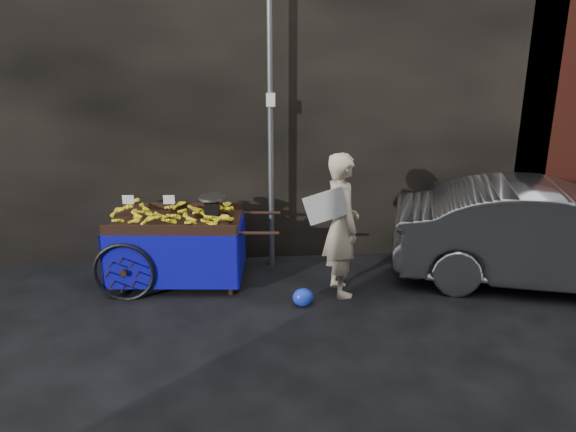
{
  "coord_description": "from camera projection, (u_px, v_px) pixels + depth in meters",
  "views": [
    {
      "loc": [
        -0.13,
        -6.35,
        3.22
      ],
      "look_at": [
        0.47,
        0.5,
        1.0
      ],
      "focal_mm": 35.0,
      "sensor_mm": 36.0,
      "label": 1
    }
  ],
  "objects": [
    {
      "name": "banana_cart",
      "position": [
        173.0,
        226.0,
        7.49
      ],
      "size": [
        2.44,
        1.31,
        1.28
      ],
      "rotation": [
        0.0,
        0.0,
        -0.09
      ],
      "color": "black",
      "rests_on": "ground"
    },
    {
      "name": "street_pole",
      "position": [
        271.0,
        129.0,
        7.66
      ],
      "size": [
        0.12,
        0.1,
        4.0
      ],
      "color": "slate",
      "rests_on": "ground"
    },
    {
      "name": "plastic_bag",
      "position": [
        303.0,
        297.0,
        6.97
      ],
      "size": [
        0.26,
        0.21,
        0.23
      ],
      "primitive_type": "ellipsoid",
      "color": "#1933C0",
      "rests_on": "ground"
    },
    {
      "name": "ground",
      "position": [
        254.0,
        305.0,
        7.02
      ],
      "size": [
        80.0,
        80.0,
        0.0
      ],
      "primitive_type": "plane",
      "color": "black",
      "rests_on": "ground"
    },
    {
      "name": "parked_car",
      "position": [
        553.0,
        236.0,
        7.45
      ],
      "size": [
        4.38,
        2.54,
        1.37
      ],
      "primitive_type": "imported",
      "rotation": [
        0.0,
        0.0,
        1.29
      ],
      "color": "#B2B4BA",
      "rests_on": "ground"
    },
    {
      "name": "vendor",
      "position": [
        341.0,
        225.0,
        7.1
      ],
      "size": [
        0.81,
        0.74,
        1.86
      ],
      "rotation": [
        0.0,
        0.0,
        1.73
      ],
      "color": "#C3B091",
      "rests_on": "ground"
    },
    {
      "name": "building_wall",
      "position": [
        271.0,
        84.0,
        8.75
      ],
      "size": [
        13.5,
        2.0,
        5.0
      ],
      "color": "black",
      "rests_on": "ground"
    }
  ]
}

